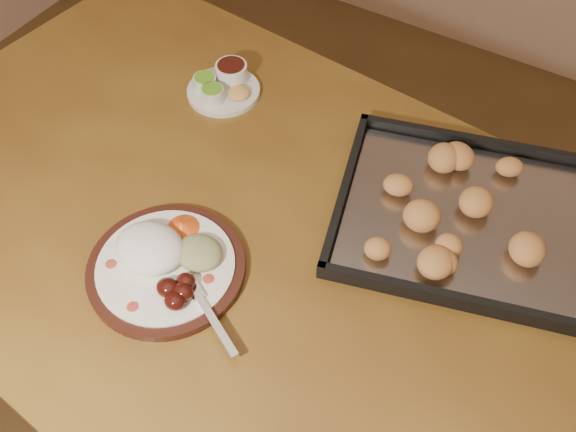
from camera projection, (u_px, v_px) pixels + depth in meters
The scene contains 4 objects.
dining_table at pixel (258, 261), 1.17m from camera, with size 1.59×1.05×0.75m.
dinner_plate at pixel (165, 261), 1.03m from camera, with size 0.32×0.25×0.06m.
condiment_saucer at pixel (223, 85), 1.29m from camera, with size 0.15×0.15×0.05m.
baking_tray at pixel (482, 218), 1.09m from camera, with size 0.57×0.49×0.05m.
Camera 1 is at (0.14, -0.24, 1.62)m, focal length 40.00 mm.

